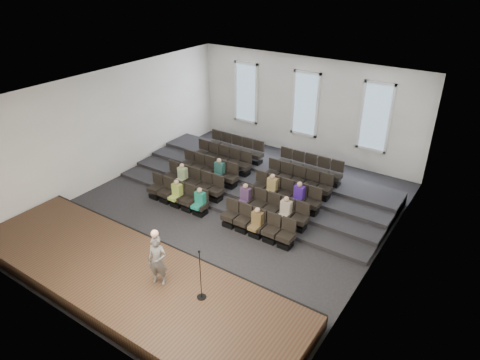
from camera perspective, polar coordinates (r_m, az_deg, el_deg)
name	(u,v)px	position (r m, az deg, el deg)	size (l,w,h in m)	color
ground	(224,213)	(17.24, -2.18, -4.42)	(14.00, 14.00, 0.00)	black
ceiling	(221,91)	(15.19, -2.52, 11.82)	(12.00, 14.00, 0.02)	white
wall_back	(306,108)	(21.72, 8.76, 9.52)	(12.00, 0.04, 5.00)	white
wall_front	(60,251)	(11.92, -22.83, -8.77)	(12.00, 0.04, 5.00)	white
wall_left	(113,125)	(19.96, -16.57, 7.04)	(0.04, 14.00, 5.00)	white
wall_right	(382,202)	(13.76, 18.41, -2.80)	(0.04, 14.00, 5.00)	white
stage	(128,278)	(14.10, -14.73, -12.58)	(11.80, 3.60, 0.50)	#3D2D1A
stage_lip	(167,250)	(15.02, -9.76, -9.15)	(11.80, 0.06, 0.52)	black
risers	(264,179)	(19.45, 3.29, 0.20)	(11.80, 4.80, 0.60)	black
seating_rows	(245,183)	(17.99, 0.65, -0.42)	(6.80, 4.70, 1.67)	black
windows	(305,104)	(21.60, 8.71, 9.97)	(8.44, 0.10, 3.24)	white
audience	(236,192)	(16.99, -0.57, -1.66)	(5.45, 2.64, 1.10)	#A1B94A
speaker	(158,260)	(12.87, -10.92, -10.49)	(0.59, 0.38, 1.61)	#5F5C5A
mic_stand	(201,284)	(12.39, -5.23, -13.64)	(0.28, 0.28, 1.65)	black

